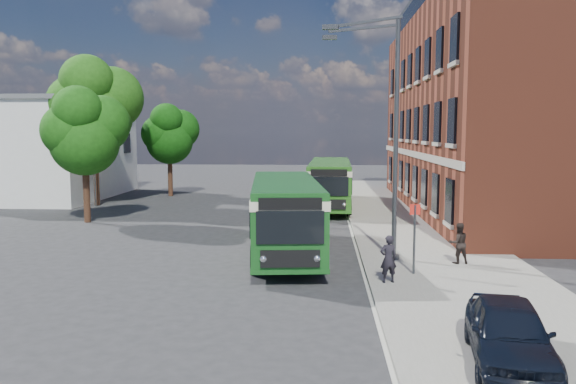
# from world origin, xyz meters

# --- Properties ---
(ground) EXTENTS (120.00, 120.00, 0.00)m
(ground) POSITION_xyz_m (0.00, 0.00, 0.00)
(ground) COLOR #28282B
(ground) RESTS_ON ground
(pavement) EXTENTS (6.00, 48.00, 0.15)m
(pavement) POSITION_xyz_m (7.00, 8.00, 0.07)
(pavement) COLOR gray
(pavement) RESTS_ON ground
(kerb_line) EXTENTS (0.12, 48.00, 0.01)m
(kerb_line) POSITION_xyz_m (3.95, 8.00, 0.01)
(kerb_line) COLOR beige
(kerb_line) RESTS_ON ground
(brick_office) EXTENTS (12.10, 26.00, 14.20)m
(brick_office) POSITION_xyz_m (14.00, 12.00, 6.97)
(brick_office) COLOR brown
(brick_office) RESTS_ON ground
(white_building) EXTENTS (9.40, 13.40, 7.30)m
(white_building) POSITION_xyz_m (-18.00, 18.00, 3.66)
(white_building) COLOR silver
(white_building) RESTS_ON ground
(flagpole) EXTENTS (0.95, 0.10, 9.00)m
(flagpole) POSITION_xyz_m (-12.45, 13.00, 4.94)
(flagpole) COLOR #3B3E41
(flagpole) RESTS_ON ground
(street_lamp) EXTENTS (2.96, 2.38, 9.00)m
(street_lamp) POSITION_xyz_m (4.84, -2.00, 4.79)
(street_lamp) COLOR #3B3E41
(street_lamp) RESTS_ON ground
(bus_stop_sign) EXTENTS (0.35, 0.08, 2.52)m
(bus_stop_sign) POSITION_xyz_m (5.60, -4.20, 1.51)
(bus_stop_sign) COLOR #3B3E41
(bus_stop_sign) RESTS_ON ground
(bus_front) EXTENTS (3.52, 10.07, 3.02)m
(bus_front) POSITION_xyz_m (1.00, -0.83, 1.83)
(bus_front) COLOR #16501A
(bus_front) RESTS_ON ground
(bus_rear) EXTENTS (2.89, 11.87, 3.02)m
(bus_rear) POSITION_xyz_m (3.00, 13.50, 1.83)
(bus_rear) COLOR #28631B
(bus_rear) RESTS_ON ground
(parked_car) EXTENTS (2.19, 4.13, 1.34)m
(parked_car) POSITION_xyz_m (6.35, -11.60, 0.82)
(parked_car) COLOR black
(parked_car) RESTS_ON pavement
(pedestrian_a) EXTENTS (0.64, 0.50, 1.53)m
(pedestrian_a) POSITION_xyz_m (4.60, -5.37, 0.92)
(pedestrian_a) COLOR black
(pedestrian_a) RESTS_ON pavement
(pedestrian_b) EXTENTS (0.81, 0.68, 1.50)m
(pedestrian_b) POSITION_xyz_m (7.46, -2.59, 0.90)
(pedestrian_b) COLOR black
(pedestrian_b) RESTS_ON pavement
(tree_left) EXTENTS (4.35, 4.14, 7.35)m
(tree_left) POSITION_xyz_m (-10.28, 6.54, 4.99)
(tree_left) COLOR #341E12
(tree_left) RESTS_ON ground
(tree_mid) EXTENTS (5.85, 5.56, 9.87)m
(tree_mid) POSITION_xyz_m (-12.60, 13.59, 6.70)
(tree_mid) COLOR #341E12
(tree_mid) RESTS_ON ground
(tree_right) EXTENTS (4.17, 3.97, 7.05)m
(tree_right) POSITION_xyz_m (-9.11, 19.21, 4.78)
(tree_right) COLOR #341E12
(tree_right) RESTS_ON ground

